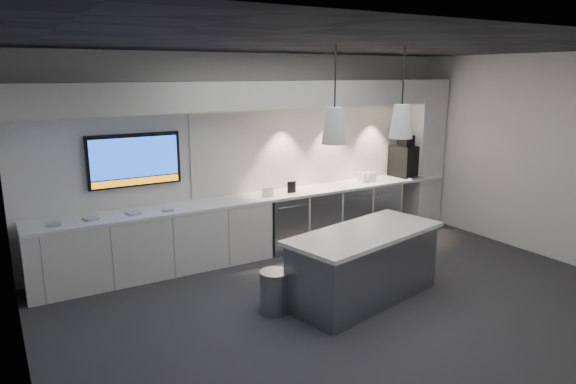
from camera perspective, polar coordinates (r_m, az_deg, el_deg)
floor at (r=6.38m, az=7.38°, el=-12.19°), size 7.00×7.00×0.00m
ceiling at (r=5.78m, az=8.28°, el=15.83°), size 7.00×7.00×0.00m
wall_back at (r=7.97m, az=-3.40°, el=4.34°), size 7.00×0.00×7.00m
wall_front at (r=4.30m, az=28.96°, el=-5.00°), size 7.00×0.00×7.00m
wall_left at (r=4.67m, az=-28.32°, el=-3.55°), size 0.00×7.00×7.00m
wall_right at (r=8.50m, az=26.73°, el=3.50°), size 0.00×7.00×7.00m
back_counter at (r=7.81m, az=-2.24°, el=-0.47°), size 6.80×0.65×0.04m
left_base_cabinets at (r=7.30m, az=-14.44°, el=-5.53°), size 3.30×0.63×0.86m
fridge_unit_a at (r=8.05m, az=-0.65°, el=-3.40°), size 0.60×0.61×0.85m
fridge_unit_b at (r=8.37m, az=3.10°, el=-2.77°), size 0.60×0.61×0.85m
fridge_unit_c at (r=8.72m, az=6.55°, el=-2.18°), size 0.60×0.61×0.85m
fridge_unit_d at (r=9.10m, az=9.72°, el=-1.63°), size 0.60×0.61×0.85m
backsplash at (r=8.56m, az=3.85°, el=5.28°), size 4.60×0.03×1.30m
soffit at (r=7.62m, az=-2.44°, el=10.75°), size 6.90×0.60×0.40m
column at (r=9.66m, az=14.66°, el=4.28°), size 0.55×0.55×2.60m
wall_tv at (r=7.26m, az=-16.69°, el=3.41°), size 1.25×0.07×0.72m
island at (r=6.35m, az=8.46°, el=-8.02°), size 2.18×1.29×0.87m
bin at (r=6.04m, az=-1.48°, el=-10.99°), size 0.45×0.45×0.49m
coffee_machine at (r=9.39m, az=12.88°, el=3.53°), size 0.44×0.61×0.73m
sign_black at (r=7.92m, az=0.39°, el=0.55°), size 0.14×0.03×0.18m
sign_white at (r=7.68m, az=-2.27°, el=-0.01°), size 0.18×0.04×0.14m
cup_cluster at (r=8.83m, az=8.76°, el=1.65°), size 0.29×0.19×0.16m
tray_a at (r=6.88m, az=-24.54°, el=-3.28°), size 0.18×0.18×0.02m
tray_b at (r=6.95m, az=-21.05°, el=-2.79°), size 0.20×0.20×0.02m
tray_c at (r=7.05m, az=-16.79°, el=-2.26°), size 0.19×0.19×0.02m
tray_d at (r=7.12m, az=-13.25°, el=-1.90°), size 0.19×0.19×0.02m
pendant_left at (r=5.66m, az=5.17°, el=7.39°), size 0.28×0.28×1.10m
pendant_right at (r=6.28m, az=12.48°, el=7.69°), size 0.28×0.28×1.10m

